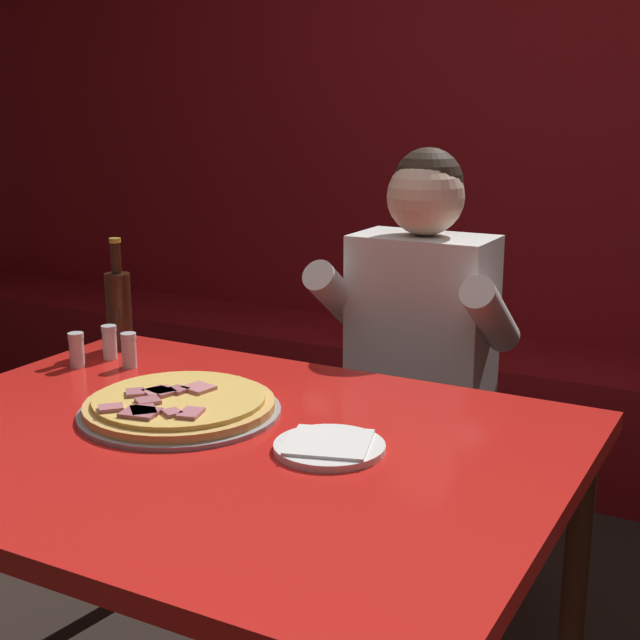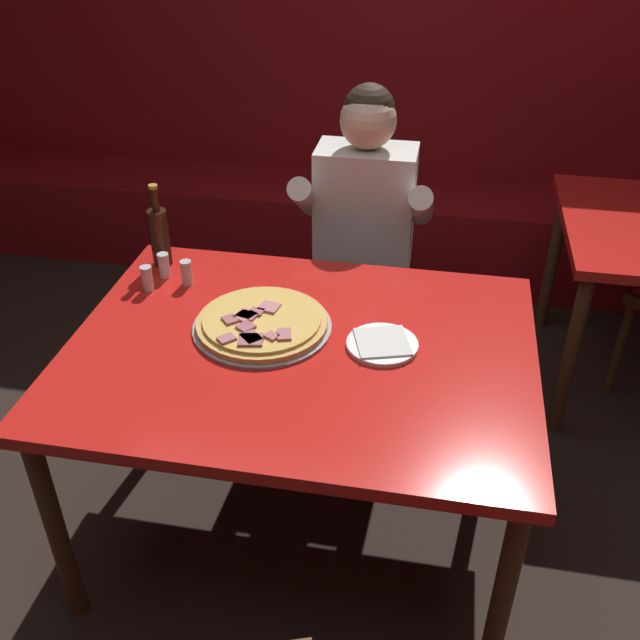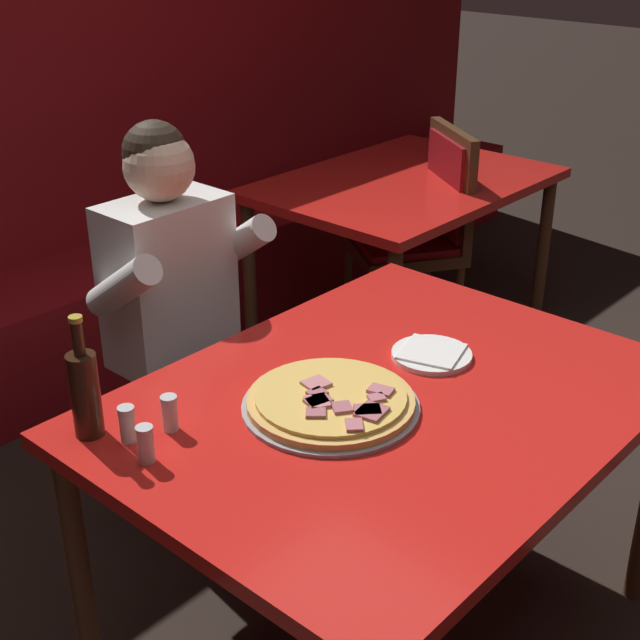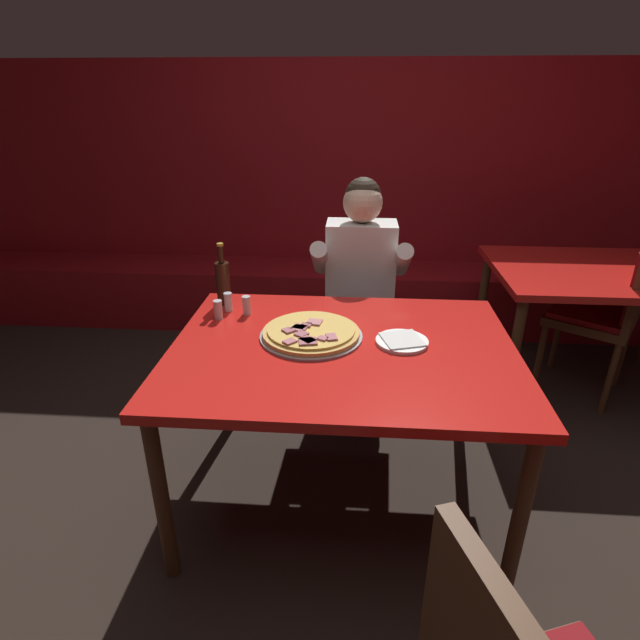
# 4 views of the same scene
# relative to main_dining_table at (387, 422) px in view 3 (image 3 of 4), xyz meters

# --- Properties ---
(ground_plane) EXTENTS (24.00, 24.00, 0.00)m
(ground_plane) POSITION_rel_main_dining_table_xyz_m (0.00, 0.00, -0.69)
(ground_plane) COLOR black
(booth_bench) EXTENTS (6.46, 0.48, 0.46)m
(booth_bench) POSITION_rel_main_dining_table_xyz_m (0.00, 1.86, -0.46)
(booth_bench) COLOR maroon
(booth_bench) RESTS_ON ground_plane
(main_dining_table) EXTENTS (1.36, 1.04, 0.76)m
(main_dining_table) POSITION_rel_main_dining_table_xyz_m (0.00, 0.00, 0.00)
(main_dining_table) COLOR #4C2D19
(main_dining_table) RESTS_ON ground_plane
(pizza) EXTENTS (0.42, 0.42, 0.05)m
(pizza) POSITION_rel_main_dining_table_xyz_m (-0.13, 0.07, 0.09)
(pizza) COLOR #9E9EA3
(pizza) RESTS_ON main_dining_table
(plate_white_paper) EXTENTS (0.21, 0.21, 0.02)m
(plate_white_paper) POSITION_rel_main_dining_table_xyz_m (0.23, 0.04, 0.08)
(plate_white_paper) COLOR white
(plate_white_paper) RESTS_ON main_dining_table
(beer_bottle) EXTENTS (0.07, 0.07, 0.29)m
(beer_bottle) POSITION_rel_main_dining_table_xyz_m (-0.57, 0.40, 0.18)
(beer_bottle) COLOR black
(beer_bottle) RESTS_ON main_dining_table
(shaker_red_pepper_flakes) EXTENTS (0.04, 0.04, 0.09)m
(shaker_red_pepper_flakes) POSITION_rel_main_dining_table_xyz_m (-0.53, 0.31, 0.11)
(shaker_red_pepper_flakes) COLOR silver
(shaker_red_pepper_flakes) RESTS_ON main_dining_table
(shaker_parmesan) EXTENTS (0.04, 0.04, 0.09)m
(shaker_parmesan) POSITION_rel_main_dining_table_xyz_m (-0.44, 0.28, 0.11)
(shaker_parmesan) COLOR silver
(shaker_parmesan) RESTS_ON main_dining_table
(shaker_oregano) EXTENTS (0.04, 0.04, 0.09)m
(shaker_oregano) POSITION_rel_main_dining_table_xyz_m (-0.56, 0.22, 0.11)
(shaker_oregano) COLOR silver
(shaker_oregano) RESTS_ON main_dining_table
(diner_seated_blue_shirt) EXTENTS (0.53, 0.53, 1.27)m
(diner_seated_blue_shirt) POSITION_rel_main_dining_table_xyz_m (0.07, 0.82, 0.02)
(diner_seated_blue_shirt) COLOR black
(diner_seated_blue_shirt) RESTS_ON ground_plane
(dining_chair_far_right) EXTENTS (0.61, 0.61, 0.98)m
(dining_chair_far_right) POSITION_rel_main_dining_table_xyz_m (1.49, 0.97, -0.12)
(dining_chair_far_right) COLOR #4C2D19
(dining_chair_far_right) RESTS_ON ground_plane
(background_dining_table) EXTENTS (1.24, 0.88, 0.76)m
(background_dining_table) POSITION_rel_main_dining_table_xyz_m (1.46, 1.05, -0.01)
(background_dining_table) COLOR #4C2D19
(background_dining_table) RESTS_ON ground_plane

